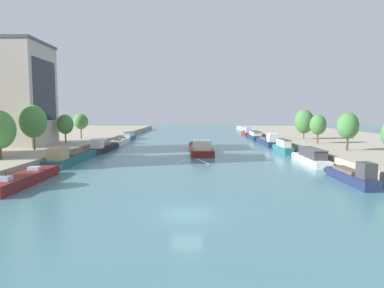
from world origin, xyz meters
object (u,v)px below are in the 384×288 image
Objects in this scene: tree_left_nearest at (33,122)px; moored_boat_right_second at (283,147)px; moored_boat_left_far at (23,179)px; moored_boat_right_downstream at (268,141)px; moored_boat_left_downstream at (121,141)px; tree_right_by_lamp at (318,125)px; moored_boat_left_gap_after at (71,157)px; tree_left_far at (65,124)px; tree_left_second at (81,122)px; moored_boat_right_upstream at (352,176)px; moored_boat_right_end at (247,133)px; moored_boat_left_upstream at (104,147)px; moored_boat_left_second at (129,136)px; tree_right_far at (304,122)px; barge_midriver at (200,148)px; tree_right_nearest at (348,126)px; moored_boat_right_far at (255,136)px; moored_boat_right_near at (311,157)px.

moored_boat_right_second is at bearing 12.87° from tree_left_nearest.
moored_boat_right_downstream is (37.68, 46.03, 0.35)m from moored_boat_left_far.
tree_right_by_lamp reaches higher than moored_boat_left_downstream.
moored_boat_left_gap_after is 19.41m from tree_left_far.
moored_boat_left_far is 16.36m from moored_boat_left_gap_after.
tree_left_second is (-0.13, 24.47, -0.65)m from tree_left_nearest.
moored_boat_right_upstream is at bearing -43.51° from tree_left_second.
tree_right_by_lamp is at bearing -80.98° from moored_boat_right_end.
moored_boat_left_far is at bearing -140.18° from moored_boat_right_second.
moored_boat_left_upstream is 9.74m from tree_left_far.
moored_boat_left_downstream reaches higher than moored_boat_left_second.
moored_boat_right_second is at bearing -3.05° from tree_left_far.
tree_right_by_lamp reaches higher than moored_boat_left_second.
tree_right_far is at bearing 31.74° from moored_boat_left_gap_after.
moored_boat_left_gap_after is at bearing -145.07° from barge_midriver.
moored_boat_left_downstream is at bearing 147.76° from tree_right_nearest.
tree_right_nearest reaches higher than moored_boat_left_gap_after.
tree_right_by_lamp is (45.16, 1.30, 4.64)m from moored_boat_left_upstream.
moored_boat_right_second reaches higher than moored_boat_left_far.
moored_boat_right_downstream is 1.15× the size of moored_boat_right_end.
tree_left_second reaches higher than moored_boat_right_end.
barge_midriver is 3.40× the size of tree_right_by_lamp.
moored_boat_left_downstream is at bearing 72.82° from tree_left_nearest.
tree_right_far is at bearing -76.81° from moored_boat_right_end.
tree_right_nearest reaches higher than moored_boat_right_far.
moored_boat_left_upstream is 39.88m from moored_boat_right_downstream.
moored_boat_right_near is at bearing -112.78° from tree_right_by_lamp.
moored_boat_left_gap_after is (-21.28, -14.87, 0.02)m from barge_midriver.
moored_boat_left_second is 0.94× the size of moored_boat_right_near.
tree_left_nearest reaches higher than tree_left_second.
moored_boat_right_end is (38.43, 17.63, 0.03)m from moored_boat_left_second.
moored_boat_left_gap_after is 48.56m from moored_boat_right_downstream.
moored_boat_right_upstream is at bearing -58.68° from moored_boat_left_second.
moored_boat_right_end is at bearing 89.36° from moored_boat_right_far.
moored_boat_right_downstream is at bearing 50.70° from moored_boat_left_far.
moored_boat_right_end reaches higher than moored_boat_left_upstream.
moored_boat_left_downstream is 1.18× the size of moored_boat_left_second.
moored_boat_left_second is at bearing -155.35° from moored_boat_right_end.
tree_right_by_lamp is at bearing -58.10° from moored_boat_right_downstream.
moored_boat_right_end is (0.19, 17.05, -0.09)m from moored_boat_right_far.
moored_boat_right_end is at bearing 52.63° from tree_left_nearest.
moored_boat_right_end is 48.65m from tree_right_by_lamp.
barge_midriver is 1.55× the size of moored_boat_right_near.
barge_midriver is at bearing -40.98° from moored_boat_left_downstream.
moored_boat_right_end reaches higher than moored_boat_left_gap_after.
moored_boat_right_end is at bearing 99.02° from tree_right_by_lamp.
barge_midriver is 25.96m from moored_boat_left_gap_after.
moored_boat_left_second is at bearing -179.13° from moored_boat_right_far.
tree_right_nearest is at bearing 24.00° from moored_boat_left_far.
tree_left_far is (-45.89, -12.39, 4.63)m from moored_boat_right_downstream.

